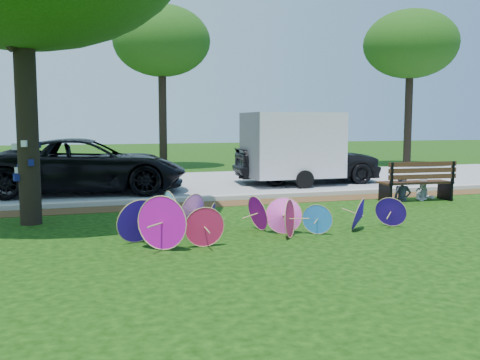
{
  "coord_description": "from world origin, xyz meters",
  "views": [
    {
      "loc": [
        -3.01,
        -8.9,
        2.14
      ],
      "look_at": [
        0.5,
        2.0,
        0.9
      ],
      "focal_mm": 40.0,
      "sensor_mm": 36.0,
      "label": 1
    }
  ],
  "objects_px": {
    "person_right": "(425,178)",
    "black_van": "(87,166)",
    "person_left": "(403,177)",
    "dark_pickup": "(307,158)",
    "park_bench": "(415,181)",
    "cargo_trailer": "(293,145)",
    "parasol_pile": "(221,217)"
  },
  "relations": [
    {
      "from": "person_right",
      "to": "black_van",
      "type": "bearing_deg",
      "value": 175.65
    },
    {
      "from": "person_left",
      "to": "person_right",
      "type": "relative_size",
      "value": 1.09
    },
    {
      "from": "dark_pickup",
      "to": "person_left",
      "type": "xyz_separation_m",
      "value": [
        0.59,
        -4.87,
        -0.22
      ]
    },
    {
      "from": "park_bench",
      "to": "cargo_trailer",
      "type": "bearing_deg",
      "value": 115.59
    },
    {
      "from": "dark_pickup",
      "to": "park_bench",
      "type": "height_order",
      "value": "dark_pickup"
    },
    {
      "from": "cargo_trailer",
      "to": "person_right",
      "type": "distance_m",
      "value": 4.83
    },
    {
      "from": "parasol_pile",
      "to": "person_right",
      "type": "height_order",
      "value": "person_right"
    },
    {
      "from": "cargo_trailer",
      "to": "person_left",
      "type": "bearing_deg",
      "value": -71.82
    },
    {
      "from": "park_bench",
      "to": "person_left",
      "type": "bearing_deg",
      "value": 175.4
    },
    {
      "from": "dark_pickup",
      "to": "person_left",
      "type": "distance_m",
      "value": 4.91
    },
    {
      "from": "black_van",
      "to": "person_right",
      "type": "distance_m",
      "value": 9.83
    },
    {
      "from": "parasol_pile",
      "to": "person_right",
      "type": "bearing_deg",
      "value": 23.45
    },
    {
      "from": "black_van",
      "to": "park_bench",
      "type": "height_order",
      "value": "black_van"
    },
    {
      "from": "person_left",
      "to": "black_van",
      "type": "bearing_deg",
      "value": 174.51
    },
    {
      "from": "black_van",
      "to": "person_left",
      "type": "distance_m",
      "value": 9.21
    },
    {
      "from": "black_van",
      "to": "cargo_trailer",
      "type": "height_order",
      "value": "cargo_trailer"
    },
    {
      "from": "park_bench",
      "to": "person_left",
      "type": "xyz_separation_m",
      "value": [
        -0.35,
        0.05,
        0.12
      ]
    },
    {
      "from": "dark_pickup",
      "to": "person_left",
      "type": "relative_size",
      "value": 3.93
    },
    {
      "from": "dark_pickup",
      "to": "person_right",
      "type": "xyz_separation_m",
      "value": [
        1.29,
        -4.87,
        -0.28
      ]
    },
    {
      "from": "black_van",
      "to": "person_left",
      "type": "relative_size",
      "value": 4.53
    },
    {
      "from": "park_bench",
      "to": "person_left",
      "type": "height_order",
      "value": "person_left"
    },
    {
      "from": "parasol_pile",
      "to": "black_van",
      "type": "relative_size",
      "value": 1.0
    },
    {
      "from": "parasol_pile",
      "to": "person_left",
      "type": "distance_m",
      "value": 6.64
    },
    {
      "from": "parasol_pile",
      "to": "person_right",
      "type": "xyz_separation_m",
      "value": [
        6.67,
        2.89,
        0.22
      ]
    },
    {
      "from": "parasol_pile",
      "to": "cargo_trailer",
      "type": "height_order",
      "value": "cargo_trailer"
    },
    {
      "from": "park_bench",
      "to": "person_right",
      "type": "height_order",
      "value": "person_right"
    },
    {
      "from": "black_van",
      "to": "person_right",
      "type": "height_order",
      "value": "black_van"
    },
    {
      "from": "parasol_pile",
      "to": "person_left",
      "type": "relative_size",
      "value": 4.52
    },
    {
      "from": "cargo_trailer",
      "to": "black_van",
      "type": "bearing_deg",
      "value": 179.37
    },
    {
      "from": "cargo_trailer",
      "to": "person_right",
      "type": "xyz_separation_m",
      "value": [
        2.1,
        -4.28,
        -0.78
      ]
    },
    {
      "from": "cargo_trailer",
      "to": "park_bench",
      "type": "height_order",
      "value": "cargo_trailer"
    },
    {
      "from": "parasol_pile",
      "to": "dark_pickup",
      "type": "xyz_separation_m",
      "value": [
        5.38,
        7.76,
        0.5
      ]
    }
  ]
}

